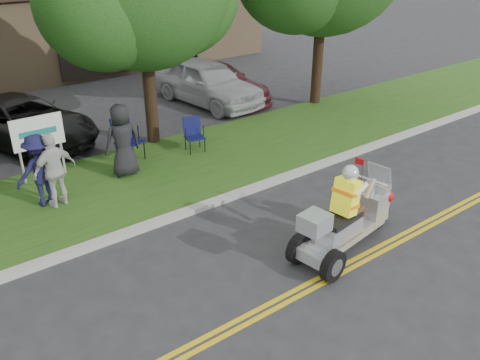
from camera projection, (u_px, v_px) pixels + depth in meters
ground at (311, 263)px, 9.78m from camera, size 120.00×120.00×0.00m
centerline_near at (333, 278)px, 9.36m from camera, size 60.00×0.10×0.01m
centerline_far at (326, 274)px, 9.48m from camera, size 60.00×0.10×0.01m
curb at (220, 200)px, 11.93m from camera, size 60.00×0.25×0.12m
grass_verge at (173, 169)px, 13.47m from camera, size 60.00×4.00×0.10m
commercial_building at (57, 19)px, 23.52m from camera, size 18.00×8.20×4.00m
business_sign at (38, 136)px, 12.37m from camera, size 1.25×0.06×1.75m
trike_scooter at (346, 222)px, 9.88m from camera, size 2.90×1.07×1.90m
lawn_chair_a at (193, 132)px, 14.30m from camera, size 0.59×0.61×0.95m
lawn_chair_b at (126, 136)px, 13.67m from camera, size 0.77×0.79×1.19m
spectator_adult_right at (55, 170)px, 11.27m from camera, size 1.09×0.64×1.74m
spectator_chair_a at (40, 170)px, 11.32m from camera, size 1.15×0.73×1.69m
spectator_chair_b at (122, 140)px, 12.68m from camera, size 0.94×0.63×1.87m
parked_car_mid at (24, 122)px, 14.96m from camera, size 3.78×5.36×1.36m
parked_car_right at (217, 82)px, 18.79m from camera, size 2.48×4.80×1.33m
parked_car_far_right at (207, 82)px, 18.40m from camera, size 2.42×4.89×1.60m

